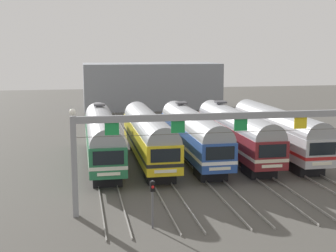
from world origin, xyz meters
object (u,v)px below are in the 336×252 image
object	(u,v)px
commuter_train_blue	(193,133)
yard_signal_mast	(153,195)
catenary_gantry	(241,130)
commuter_train_yellow	(148,134)
commuter_train_green	(102,136)
commuter_train_maroon	(235,131)
commuter_train_stainless	(277,130)

from	to	relation	value
commuter_train_blue	yard_signal_mast	bearing A→B (deg)	-111.32
catenary_gantry	yard_signal_mast	world-z (taller)	catenary_gantry
commuter_train_yellow	catenary_gantry	xyz separation A→B (m)	(4.26, -13.49, 2.58)
commuter_train_green	commuter_train_maroon	bearing A→B (deg)	0.00
commuter_train_green	commuter_train_maroon	xyz separation A→B (m)	(12.79, 0.00, 0.00)
commuter_train_blue	catenary_gantry	xyz separation A→B (m)	(0.00, -13.50, 2.58)
commuter_train_yellow	catenary_gantry	distance (m)	14.39
commuter_train_yellow	commuter_train_maroon	world-z (taller)	commuter_train_maroon
commuter_train_blue	catenary_gantry	world-z (taller)	catenary_gantry
commuter_train_green	yard_signal_mast	bearing A→B (deg)	-82.59
commuter_train_maroon	commuter_train_stainless	distance (m)	4.26
yard_signal_mast	commuter_train_green	bearing A→B (deg)	97.41
commuter_train_yellow	commuter_train_stainless	xyz separation A→B (m)	(12.79, 0.00, 0.00)
commuter_train_yellow	commuter_train_maroon	size ratio (longest dim) A/B	1.00
commuter_train_green	commuter_train_yellow	world-z (taller)	commuter_train_green
commuter_train_blue	commuter_train_stainless	xyz separation A→B (m)	(8.53, -0.00, -0.00)
commuter_train_yellow	yard_signal_mast	bearing A→B (deg)	-97.42
commuter_train_yellow	yard_signal_mast	world-z (taller)	commuter_train_yellow
commuter_train_maroon	yard_signal_mast	bearing A→B (deg)	-123.05
commuter_train_blue	yard_signal_mast	xyz separation A→B (m)	(-6.40, -16.39, -0.63)
commuter_train_yellow	commuter_train_blue	distance (m)	4.26
commuter_train_blue	commuter_train_maroon	world-z (taller)	same
commuter_train_maroon	commuter_train_green	bearing A→B (deg)	180.00
commuter_train_yellow	commuter_train_stainless	distance (m)	12.79
commuter_train_stainless	commuter_train_yellow	bearing A→B (deg)	180.00
commuter_train_stainless	yard_signal_mast	xyz separation A→B (m)	(-14.92, -16.38, -0.62)
commuter_train_yellow	commuter_train_maroon	distance (m)	8.53
commuter_train_yellow	catenary_gantry	world-z (taller)	catenary_gantry
commuter_train_green	catenary_gantry	world-z (taller)	catenary_gantry
commuter_train_blue	catenary_gantry	size ratio (longest dim) A/B	0.81
catenary_gantry	commuter_train_blue	bearing A→B (deg)	90.00
commuter_train_blue	commuter_train_maroon	bearing A→B (deg)	0.00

